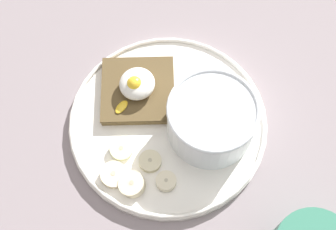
{
  "coord_description": "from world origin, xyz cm",
  "views": [
    {
      "loc": [
        -24.47,
        -12.24,
        62.54
      ],
      "look_at": [
        0.0,
        0.0,
        5.0
      ],
      "focal_mm": 50.0,
      "sensor_mm": 36.0,
      "label": 1
    }
  ],
  "objects_px": {
    "oatmeal_bowl": "(212,119)",
    "banana_slice_front": "(150,161)",
    "banana_slice_back": "(166,181)",
    "banana_slice_inner": "(132,184)",
    "toast_slice": "(138,90)",
    "banana_slice_right": "(114,175)",
    "banana_slice_left": "(121,149)",
    "poached_egg": "(137,84)"
  },
  "relations": [
    {
      "from": "oatmeal_bowl",
      "to": "banana_slice_inner",
      "type": "distance_m",
      "value": 0.13
    },
    {
      "from": "banana_slice_back",
      "to": "banana_slice_right",
      "type": "bearing_deg",
      "value": 109.61
    },
    {
      "from": "banana_slice_left",
      "to": "banana_slice_right",
      "type": "distance_m",
      "value": 0.04
    },
    {
      "from": "toast_slice",
      "to": "banana_slice_right",
      "type": "bearing_deg",
      "value": -166.27
    },
    {
      "from": "toast_slice",
      "to": "banana_slice_inner",
      "type": "xyz_separation_m",
      "value": [
        -0.13,
        -0.06,
        0.0
      ]
    },
    {
      "from": "banana_slice_inner",
      "to": "poached_egg",
      "type": "bearing_deg",
      "value": 25.44
    },
    {
      "from": "banana_slice_right",
      "to": "toast_slice",
      "type": "bearing_deg",
      "value": 13.73
    },
    {
      "from": "oatmeal_bowl",
      "to": "banana_slice_front",
      "type": "relative_size",
      "value": 3.13
    },
    {
      "from": "banana_slice_front",
      "to": "oatmeal_bowl",
      "type": "bearing_deg",
      "value": -32.69
    },
    {
      "from": "banana_slice_back",
      "to": "banana_slice_inner",
      "type": "height_order",
      "value": "banana_slice_inner"
    },
    {
      "from": "banana_slice_left",
      "to": "banana_slice_right",
      "type": "relative_size",
      "value": 0.94
    },
    {
      "from": "banana_slice_back",
      "to": "banana_slice_right",
      "type": "relative_size",
      "value": 0.98
    },
    {
      "from": "banana_slice_front",
      "to": "banana_slice_back",
      "type": "height_order",
      "value": "same"
    },
    {
      "from": "banana_slice_inner",
      "to": "toast_slice",
      "type": "bearing_deg",
      "value": 25.17
    },
    {
      "from": "banana_slice_left",
      "to": "banana_slice_right",
      "type": "bearing_deg",
      "value": -166.4
    },
    {
      "from": "oatmeal_bowl",
      "to": "banana_slice_left",
      "type": "relative_size",
      "value": 3.26
    },
    {
      "from": "toast_slice",
      "to": "banana_slice_right",
      "type": "distance_m",
      "value": 0.13
    },
    {
      "from": "toast_slice",
      "to": "banana_slice_back",
      "type": "bearing_deg",
      "value": -136.62
    },
    {
      "from": "banana_slice_inner",
      "to": "oatmeal_bowl",
      "type": "bearing_deg",
      "value": -25.33
    },
    {
      "from": "banana_slice_left",
      "to": "banana_slice_back",
      "type": "xyz_separation_m",
      "value": [
        -0.01,
        -0.07,
        -0.0
      ]
    },
    {
      "from": "poached_egg",
      "to": "banana_slice_front",
      "type": "height_order",
      "value": "poached_egg"
    },
    {
      "from": "banana_slice_front",
      "to": "toast_slice",
      "type": "bearing_deg",
      "value": 36.73
    },
    {
      "from": "banana_slice_front",
      "to": "banana_slice_left",
      "type": "height_order",
      "value": "banana_slice_left"
    },
    {
      "from": "banana_slice_back",
      "to": "banana_slice_inner",
      "type": "bearing_deg",
      "value": 123.46
    },
    {
      "from": "toast_slice",
      "to": "banana_slice_inner",
      "type": "bearing_deg",
      "value": -154.83
    },
    {
      "from": "poached_egg",
      "to": "banana_slice_inner",
      "type": "relative_size",
      "value": 1.56
    },
    {
      "from": "banana_slice_front",
      "to": "banana_slice_back",
      "type": "distance_m",
      "value": 0.04
    },
    {
      "from": "banana_slice_right",
      "to": "banana_slice_left",
      "type": "bearing_deg",
      "value": 13.6
    },
    {
      "from": "banana_slice_back",
      "to": "banana_slice_inner",
      "type": "xyz_separation_m",
      "value": [
        -0.02,
        0.04,
        0.0
      ]
    },
    {
      "from": "toast_slice",
      "to": "banana_slice_left",
      "type": "height_order",
      "value": "toast_slice"
    },
    {
      "from": "banana_slice_back",
      "to": "banana_slice_right",
      "type": "xyz_separation_m",
      "value": [
        -0.02,
        0.07,
        0.0
      ]
    },
    {
      "from": "banana_slice_right",
      "to": "banana_slice_front",
      "type": "bearing_deg",
      "value": -41.34
    },
    {
      "from": "oatmeal_bowl",
      "to": "banana_slice_left",
      "type": "bearing_deg",
      "value": 131.16
    },
    {
      "from": "poached_egg",
      "to": "banana_slice_back",
      "type": "xyz_separation_m",
      "value": [
        -0.1,
        -0.1,
        -0.02
      ]
    },
    {
      "from": "oatmeal_bowl",
      "to": "banana_slice_left",
      "type": "height_order",
      "value": "oatmeal_bowl"
    },
    {
      "from": "banana_slice_front",
      "to": "banana_slice_left",
      "type": "distance_m",
      "value": 0.04
    },
    {
      "from": "toast_slice",
      "to": "poached_egg",
      "type": "relative_size",
      "value": 1.87
    },
    {
      "from": "toast_slice",
      "to": "banana_slice_left",
      "type": "relative_size",
      "value": 3.79
    },
    {
      "from": "banana_slice_back",
      "to": "banana_slice_left",
      "type": "bearing_deg",
      "value": 80.08
    },
    {
      "from": "banana_slice_front",
      "to": "banana_slice_right",
      "type": "height_order",
      "value": "banana_slice_right"
    },
    {
      "from": "poached_egg",
      "to": "banana_slice_left",
      "type": "bearing_deg",
      "value": -165.92
    },
    {
      "from": "banana_slice_left",
      "to": "banana_slice_back",
      "type": "height_order",
      "value": "same"
    }
  ]
}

